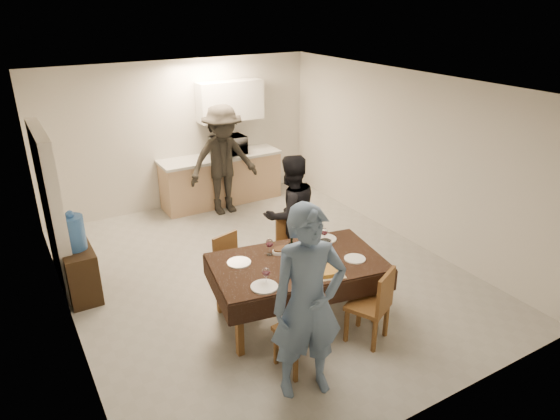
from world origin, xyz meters
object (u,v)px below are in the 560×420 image
Objects in this scene: console at (80,272)px; water_pitcher at (325,248)px; microwave at (228,145)px; person_kitchen at (223,160)px; water_jug at (73,233)px; wine_bottle at (292,249)px; dining_table at (297,264)px; person_near at (308,304)px; savoury_tart at (324,271)px; person_far at (290,214)px.

water_pitcher is (2.48, -1.85, 0.52)m from console.
microwave is 0.31× the size of person_kitchen.
microwave is at bearing 55.16° from person_kitchen.
water_jug reaches higher than wine_bottle.
water_jug is at bearing 149.75° from dining_table.
microwave is at bearing 81.66° from water_pitcher.
wine_bottle is 1.21m from person_near.
savoury_tart is 0.70× the size of microwave.
water_jug is 1.02× the size of savoury_tart.
person_near is at bearing -134.13° from savoury_tart.
person_far is (0.55, 1.05, 0.11)m from dining_table.
dining_table is at bearing 104.74° from savoury_tart.
person_kitchen reaches higher than dining_table.
console is 1.70× the size of water_jug.
microwave is (3.05, 2.02, 0.18)m from water_jug.
person_near is at bearing 73.22° from microwave.
water_jug is 1.43× the size of wine_bottle.
person_near reaches higher than savoury_tart.
dining_table is 2.79m from water_jug.
person_kitchen reaches higher than person_far.
person_far is at bearing 59.04° from wine_bottle.
water_jug is 2.78m from person_far.
person_kitchen reaches higher than microwave.
dining_table reaches higher than console.
savoury_tart is 4.28m from microwave.
person_kitchen is at bearing 90.10° from person_near.
console is at bearing -16.93° from person_far.
person_near is 1.17× the size of person_far.
console is 2.78m from wine_bottle.
water_pitcher is at bearing -14.04° from wine_bottle.
console is at bearing 135.73° from savoury_tart.
person_near reaches higher than wine_bottle.
person_kitchen is (-0.31, -0.45, -0.12)m from microwave.
water_pitcher is at bearing 1.73° from dining_table.
person_near is at bearing -114.44° from wine_bottle.
person_kitchen reaches higher than water_pitcher.
microwave is at bearing 86.35° from dining_table.
dining_table is 7.00× the size of wine_bottle.
water_pitcher is at bearing 78.31° from person_far.
savoury_tart is (2.23, -2.18, 0.45)m from console.
water_pitcher is 0.33× the size of microwave.
person_near is at bearing -107.78° from dining_table.
dining_table is 1.19m from person_far.
person_near is 4.56m from person_kitchen.
savoury_tart is (-0.25, -0.33, -0.07)m from water_pitcher.
console is 2.83m from person_far.
wine_bottle is 0.71× the size of savoury_tart.
person_far is (2.68, -0.75, -0.06)m from water_jug.
wine_bottle is at bearing -39.98° from console.
savoury_tart is at bearing -70.77° from wine_bottle.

